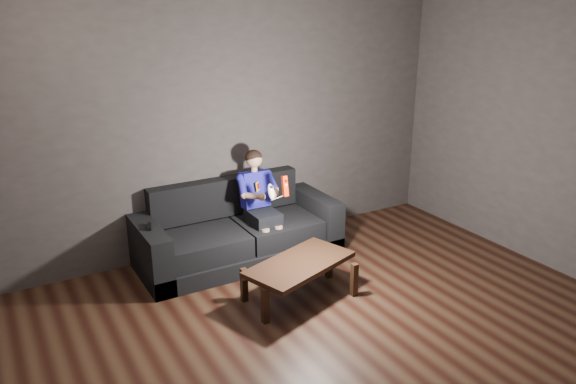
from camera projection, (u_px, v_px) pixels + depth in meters
floor at (375, 364)px, 4.13m from camera, size 5.00×5.00×0.00m
back_wall at (229, 122)px, 5.73m from camera, size 5.00×0.04×2.70m
sofa at (237, 235)px, 5.73m from camera, size 2.03×0.88×0.78m
child at (259, 195)px, 5.66m from camera, size 0.41×0.51×1.02m
wii_remote_red at (285, 186)px, 5.31m from camera, size 0.05×0.07×0.20m
nunchuk_white at (271, 192)px, 5.26m from camera, size 0.09×0.11×0.17m
wii_remote_black at (149, 226)px, 5.14m from camera, size 0.08×0.16×0.03m
coffee_table at (300, 267)px, 4.94m from camera, size 1.10×0.78×0.36m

